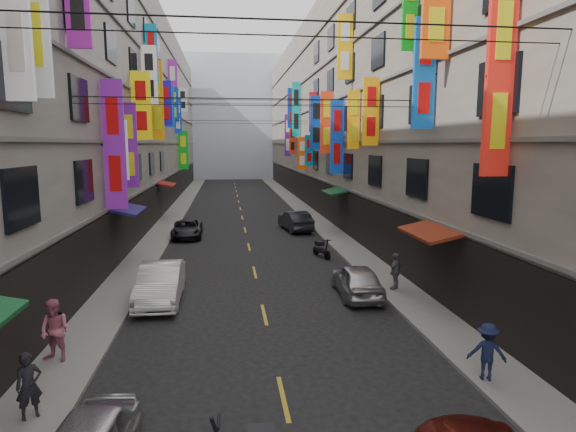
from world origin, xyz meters
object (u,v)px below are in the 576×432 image
object	(u,v)px
car_right_far	(295,221)
car_left_mid	(160,283)
pedestrian_lfar	(55,331)
pedestrian_lnear	(29,386)
pedestrian_rnear	(487,351)
car_right_mid	(357,280)
pedestrian_rfar	(396,271)
car_left_far	(187,229)
scooter_far_right	(321,249)

from	to	relation	value
car_right_far	car_left_mid	bearing A→B (deg)	54.81
car_left_mid	pedestrian_lfar	world-z (taller)	pedestrian_lfar
car_left_mid	pedestrian_lnear	xyz separation A→B (m)	(-1.81, -8.31, 0.12)
car_right_far	pedestrian_rnear	world-z (taller)	pedestrian_rnear
car_right_mid	pedestrian_lfar	distance (m)	11.41
pedestrian_lfar	car_left_mid	bearing A→B (deg)	90.15
pedestrian_lnear	pedestrian_lfar	distance (m)	3.00
pedestrian_rnear	car_left_mid	bearing A→B (deg)	-19.20
car_left_mid	car_right_mid	size ratio (longest dim) A/B	1.16
car_right_mid	car_right_far	xyz separation A→B (m)	(-0.36, 15.52, 0.05)
pedestrian_lnear	car_right_mid	bearing A→B (deg)	6.41
car_right_far	pedestrian_rnear	size ratio (longest dim) A/B	2.91
pedestrian_rnear	pedestrian_rfar	bearing A→B (deg)	-71.80
pedestrian_lfar	pedestrian_rnear	size ratio (longest dim) A/B	1.19
car_right_mid	car_left_mid	bearing A→B (deg)	-0.30
car_right_mid	pedestrian_lfar	size ratio (longest dim) A/B	2.21
car_left_far	pedestrian_lnear	size ratio (longest dim) A/B	2.76
car_left_far	pedestrian_rfar	world-z (taller)	pedestrian_rfar
scooter_far_right	pedestrian_rnear	distance (m)	14.76
car_left_mid	pedestrian_rnear	world-z (taller)	pedestrian_rnear
car_left_mid	pedestrian_lfar	size ratio (longest dim) A/B	2.56
car_right_mid	car_right_far	distance (m)	15.52
pedestrian_lnear	pedestrian_rfar	bearing A→B (deg)	2.92
pedestrian_rnear	pedestrian_rfar	xyz separation A→B (m)	(0.38, 7.97, 0.03)
car_right_mid	pedestrian_rfar	distance (m)	1.83
pedestrian_lnear	scooter_far_right	bearing A→B (deg)	24.32
car_left_far	car_right_far	world-z (taller)	car_right_far
car_right_far	pedestrian_lnear	bearing A→B (deg)	59.58
pedestrian_lnear	car_right_far	bearing A→B (deg)	35.23
pedestrian_lfar	pedestrian_rnear	bearing A→B (deg)	10.24
car_right_mid	pedestrian_rnear	size ratio (longest dim) A/B	2.63
pedestrian_lnear	pedestrian_rnear	xyz separation A→B (m)	(11.21, 0.39, -0.00)
car_right_far	pedestrian_lfar	distance (m)	22.83
scooter_far_right	car_right_mid	xyz separation A→B (m)	(0.10, -7.04, 0.24)
scooter_far_right	car_left_far	world-z (taller)	car_left_far
scooter_far_right	car_left_mid	distance (m)	10.40
scooter_far_right	pedestrian_rnear	size ratio (longest dim) A/B	1.15
car_right_far	pedestrian_rnear	bearing A→B (deg)	85.80
car_left_mid	pedestrian_lfar	distance (m)	5.79
scooter_far_right	pedestrian_lfar	world-z (taller)	pedestrian_lfar
car_right_mid	pedestrian_rfar	world-z (taller)	pedestrian_rfar
car_right_far	pedestrian_lnear	size ratio (longest dim) A/B	2.89
pedestrian_lfar	pedestrian_rfar	bearing A→B (deg)	46.94
car_left_far	scooter_far_right	bearing A→B (deg)	-41.87
pedestrian_lnear	car_left_far	bearing A→B (deg)	52.37
car_left_far	car_right_mid	world-z (taller)	car_right_mid
pedestrian_lfar	pedestrian_rfar	xyz separation A→B (m)	(12.01, 5.40, -0.11)
car_left_far	pedestrian_lfar	distance (m)	19.05
car_right_far	pedestrian_rfar	size ratio (longest dim) A/B	2.80
car_left_far	car_right_far	size ratio (longest dim) A/B	0.96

